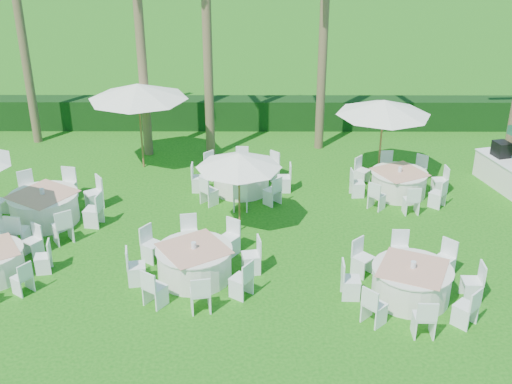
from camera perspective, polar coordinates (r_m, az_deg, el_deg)
ground at (r=15.34m, az=-4.61°, el=-9.34°), size 120.00×120.00×0.00m
hedge at (r=25.91m, az=-2.62°, el=7.02°), size 34.00×1.00×1.20m
banquet_table_b at (r=15.87m, az=-5.49°, el=-6.21°), size 3.29×3.29×0.99m
banquet_table_c at (r=15.48m, az=13.64°, el=-7.78°), size 3.25×3.25×0.98m
banquet_table_d at (r=19.39m, az=-18.29°, el=-1.26°), size 3.46×3.46×1.03m
banquet_table_e at (r=20.30m, az=-1.32°, el=1.19°), size 3.14×3.14×0.95m
banquet_table_f at (r=20.55m, az=12.56°, el=0.83°), size 3.07×3.07×0.93m
umbrella_b at (r=17.21m, az=-1.54°, el=2.83°), size 2.35×2.35×2.33m
umbrella_c at (r=21.69m, az=-10.46°, el=8.80°), size 3.33×3.33×2.96m
umbrella_d at (r=20.77m, az=11.29°, el=7.40°), size 3.02×3.02×2.73m
palm_a at (r=24.70m, az=-20.49°, el=15.55°), size 4.32×4.32×9.42m
palm_b at (r=22.37m, az=-10.40°, el=15.15°), size 4.40×3.96×8.93m
palm_d at (r=22.84m, az=6.07°, el=14.74°), size 4.40×4.01×8.26m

